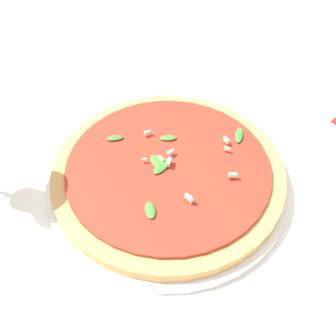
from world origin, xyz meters
name	(u,v)px	position (x,y,z in m)	size (l,w,h in m)	color
ground_plane	(158,179)	(0.00, 0.00, 0.00)	(6.00, 6.00, 0.00)	silver
pizza_arugula_main	(168,174)	(0.01, -0.01, 0.02)	(0.37, 0.37, 0.05)	white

